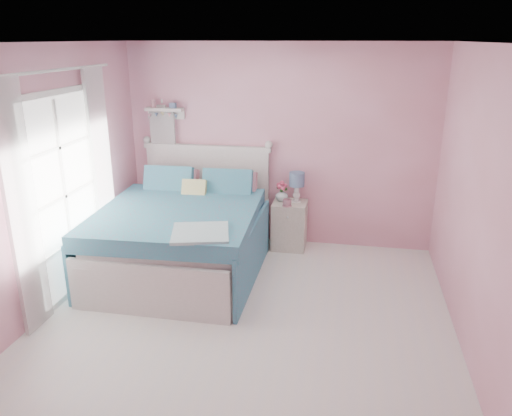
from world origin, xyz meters
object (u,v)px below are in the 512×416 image
(nightstand, at_px, (289,225))
(teacup, at_px, (287,203))
(bed, at_px, (184,236))
(vase, at_px, (282,195))
(table_lamp, at_px, (297,181))

(nightstand, xyz_separation_m, teacup, (-0.02, -0.15, 0.35))
(bed, xyz_separation_m, vase, (1.03, 0.92, 0.29))
(table_lamp, distance_m, vase, 0.27)
(teacup, bearing_deg, nightstand, 83.31)
(bed, distance_m, vase, 1.41)
(bed, bearing_deg, vase, 39.12)
(nightstand, height_order, teacup, teacup)
(nightstand, bearing_deg, vase, 159.41)
(vase, bearing_deg, nightstand, -20.59)
(nightstand, xyz_separation_m, table_lamp, (0.08, 0.04, 0.58))
(table_lamp, bearing_deg, nightstand, -150.55)
(bed, height_order, teacup, bed)
(nightstand, bearing_deg, bed, -142.39)
(bed, distance_m, teacup, 1.37)
(table_lamp, bearing_deg, bed, -142.86)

